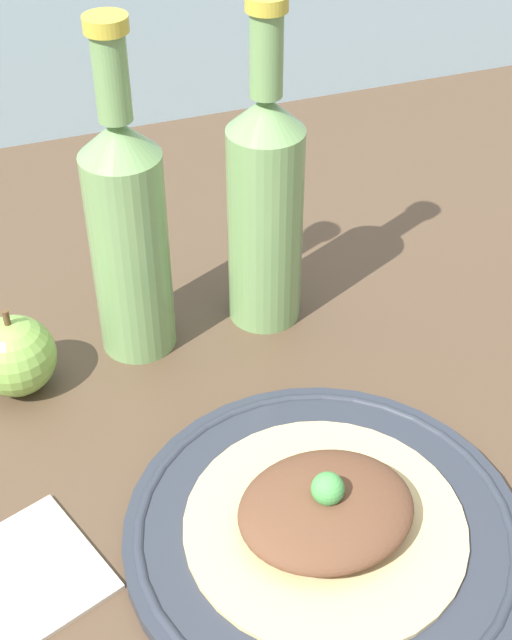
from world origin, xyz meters
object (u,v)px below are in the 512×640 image
at_px(cider_bottle_left, 128,231).
at_px(cider_bottle_right, 265,205).
at_px(plated_food, 326,513).
at_px(apple, 15,356).
at_px(plate, 324,531).

relative_size(cider_bottle_left, cider_bottle_right, 1.00).
height_order(plated_food, apple, apple).
distance_m(plate, plated_food, 0.02).
xyz_separation_m(cider_bottle_left, apple, (-0.11, -0.02, -0.09)).
bearing_deg(cider_bottle_right, plated_food, -101.08).
xyz_separation_m(plated_food, cider_bottle_left, (-0.07, 0.27, 0.09)).
height_order(plated_food, cider_bottle_right, cider_bottle_right).
bearing_deg(cider_bottle_right, apple, -174.08).
bearing_deg(cider_bottle_left, cider_bottle_right, 0.00).
distance_m(cider_bottle_right, apple, 0.26).
bearing_deg(apple, plate, -52.40).
xyz_separation_m(plate, plated_food, (0.00, -0.00, 0.02)).
distance_m(plated_food, cider_bottle_right, 0.29).
height_order(plate, apple, apple).
distance_m(plate, cider_bottle_left, 0.30).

